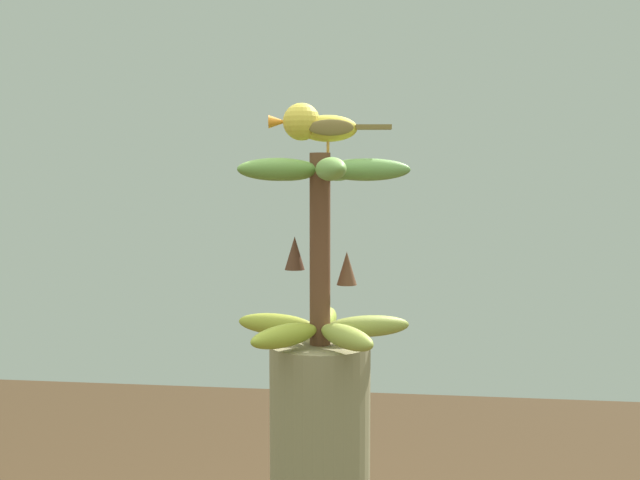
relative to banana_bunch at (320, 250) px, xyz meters
The scene contains 2 objects.
banana_bunch is the anchor object (origin of this frame).
perched_bird 0.22m from the banana_bunch, 31.10° to the left, with size 0.07×0.22×0.09m.
Camera 1 is at (-1.31, -0.16, 1.53)m, focal length 42.10 mm.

